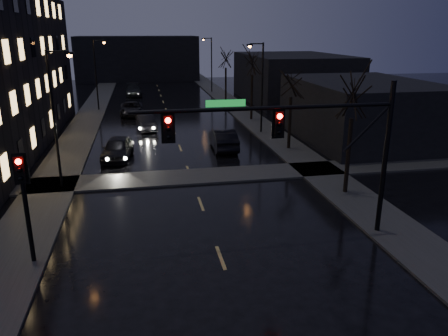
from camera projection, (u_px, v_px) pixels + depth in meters
name	position (u px, v px, depth m)	size (l,w,h in m)	color
sidewalk_left	(83.00, 128.00, 41.83)	(3.00, 140.00, 0.12)	#2D2D2B
sidewalk_right	(255.00, 121.00, 44.87)	(3.00, 140.00, 0.12)	#2D2D2B
sidewalk_cross	(191.00, 177.00, 27.89)	(40.00, 3.00, 0.12)	#2D2D2B
commercial_right_near	(362.00, 111.00, 36.96)	(10.00, 14.00, 5.00)	black
commercial_right_far	(292.00, 78.00, 57.68)	(12.00, 18.00, 6.00)	black
far_block	(138.00, 58.00, 81.90)	(22.00, 10.00, 8.00)	black
signal_mast	(307.00, 134.00, 18.23)	(11.11, 0.41, 7.00)	black
signal_pole_left	(24.00, 193.00, 16.76)	(0.35, 0.41, 4.53)	black
tree_near	(354.00, 85.00, 23.33)	(3.52, 3.52, 8.08)	black
tree_mid_a	(292.00, 74.00, 32.81)	(3.30, 3.30, 7.58)	black
tree_mid_b	(252.00, 55.00, 43.81)	(3.74, 3.74, 8.59)	black
tree_far	(226.00, 54.00, 57.09)	(3.43, 3.43, 7.88)	black
streetlight_l_near	(57.00, 109.00, 24.65)	(1.53, 0.28, 8.00)	black
streetlight_l_far	(97.00, 69.00, 49.94)	(1.53, 0.28, 8.00)	black
streetlight_r_mid	(260.00, 80.00, 38.60)	(1.53, 0.28, 8.00)	black
streetlight_r_far	(210.00, 60.00, 64.83)	(1.53, 0.28, 8.00)	black
oncoming_car_a	(117.00, 148.00, 31.70)	(1.89, 4.70, 1.60)	black
oncoming_car_b	(146.00, 123.00, 41.02)	(1.47, 4.23, 1.39)	black
oncoming_car_c	(132.00, 109.00, 48.19)	(2.45, 5.30, 1.47)	black
oncoming_car_d	(133.00, 90.00, 62.72)	(2.24, 5.51, 1.60)	black
lead_car	(223.00, 139.00, 34.34)	(1.74, 4.98, 1.64)	black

